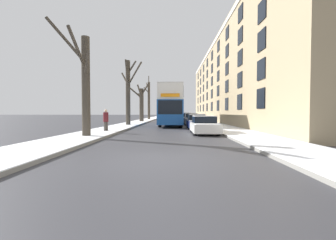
{
  "coord_description": "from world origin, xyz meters",
  "views": [
    {
      "loc": [
        0.38,
        -7.08,
        1.51
      ],
      "look_at": [
        -0.14,
        14.04,
        0.82
      ],
      "focal_mm": 24.0,
      "sensor_mm": 36.0,
      "label": 1
    }
  ],
  "objects_px": {
    "bare_tree_left_3": "(149,99)",
    "parked_car_2": "(191,120)",
    "bare_tree_left_2": "(141,103)",
    "double_decker_bus": "(171,104)",
    "bare_tree_left_0": "(85,83)",
    "bare_tree_left_1": "(128,91)",
    "parked_car_3": "(188,118)",
    "parked_car_1": "(196,122)",
    "pedestrian_left_sidewalk": "(106,120)",
    "parked_car_4": "(186,117)",
    "parked_car_0": "(204,125)"
  },
  "relations": [
    {
      "from": "parked_car_0",
      "to": "pedestrian_left_sidewalk",
      "type": "bearing_deg",
      "value": 175.05
    },
    {
      "from": "bare_tree_left_2",
      "to": "parked_car_3",
      "type": "xyz_separation_m",
      "value": [
        7.39,
        -2.26,
        -2.37
      ]
    },
    {
      "from": "bare_tree_left_2",
      "to": "parked_car_1",
      "type": "height_order",
      "value": "bare_tree_left_2"
    },
    {
      "from": "bare_tree_left_1",
      "to": "parked_car_4",
      "type": "relative_size",
      "value": 1.6
    },
    {
      "from": "bare_tree_left_1",
      "to": "parked_car_1",
      "type": "height_order",
      "value": "bare_tree_left_1"
    },
    {
      "from": "parked_car_3",
      "to": "parked_car_4",
      "type": "xyz_separation_m",
      "value": [
        0.0,
        5.63,
        0.04
      ]
    },
    {
      "from": "parked_car_2",
      "to": "pedestrian_left_sidewalk",
      "type": "xyz_separation_m",
      "value": [
        -7.27,
        -11.15,
        0.31
      ]
    },
    {
      "from": "bare_tree_left_0",
      "to": "parked_car_2",
      "type": "relative_size",
      "value": 1.65
    },
    {
      "from": "bare_tree_left_3",
      "to": "parked_car_1",
      "type": "relative_size",
      "value": 2.08
    },
    {
      "from": "parked_car_1",
      "to": "pedestrian_left_sidewalk",
      "type": "distance_m",
      "value": 8.76
    },
    {
      "from": "parked_car_1",
      "to": "bare_tree_left_3",
      "type": "bearing_deg",
      "value": 106.04
    },
    {
      "from": "parked_car_3",
      "to": "bare_tree_left_2",
      "type": "bearing_deg",
      "value": 162.97
    },
    {
      "from": "pedestrian_left_sidewalk",
      "to": "bare_tree_left_3",
      "type": "bearing_deg",
      "value": 37.79
    },
    {
      "from": "bare_tree_left_1",
      "to": "parked_car_4",
      "type": "distance_m",
      "value": 16.15
    },
    {
      "from": "bare_tree_left_0",
      "to": "parked_car_2",
      "type": "distance_m",
      "value": 16.76
    },
    {
      "from": "parked_car_0",
      "to": "pedestrian_left_sidewalk",
      "type": "distance_m",
      "value": 7.31
    },
    {
      "from": "bare_tree_left_2",
      "to": "bare_tree_left_3",
      "type": "relative_size",
      "value": 0.64
    },
    {
      "from": "bare_tree_left_1",
      "to": "parked_car_4",
      "type": "bearing_deg",
      "value": 62.57
    },
    {
      "from": "double_decker_bus",
      "to": "parked_car_2",
      "type": "relative_size",
      "value": 2.72
    },
    {
      "from": "bare_tree_left_2",
      "to": "parked_car_1",
      "type": "relative_size",
      "value": 1.33
    },
    {
      "from": "bare_tree_left_0",
      "to": "parked_car_0",
      "type": "relative_size",
      "value": 1.64
    },
    {
      "from": "bare_tree_left_0",
      "to": "bare_tree_left_1",
      "type": "relative_size",
      "value": 0.91
    },
    {
      "from": "bare_tree_left_2",
      "to": "parked_car_0",
      "type": "height_order",
      "value": "bare_tree_left_2"
    },
    {
      "from": "parked_car_2",
      "to": "parked_car_4",
      "type": "height_order",
      "value": "parked_car_4"
    },
    {
      "from": "double_decker_bus",
      "to": "parked_car_3",
      "type": "bearing_deg",
      "value": 70.14
    },
    {
      "from": "parked_car_2",
      "to": "double_decker_bus",
      "type": "bearing_deg",
      "value": -154.03
    },
    {
      "from": "bare_tree_left_2",
      "to": "parked_car_1",
      "type": "bearing_deg",
      "value": -62.63
    },
    {
      "from": "bare_tree_left_3",
      "to": "parked_car_0",
      "type": "height_order",
      "value": "bare_tree_left_3"
    },
    {
      "from": "bare_tree_left_3",
      "to": "double_decker_bus",
      "type": "distance_m",
      "value": 21.48
    },
    {
      "from": "parked_car_0",
      "to": "parked_car_1",
      "type": "height_order",
      "value": "parked_car_1"
    },
    {
      "from": "bare_tree_left_1",
      "to": "parked_car_3",
      "type": "bearing_deg",
      "value": 49.09
    },
    {
      "from": "bare_tree_left_1",
      "to": "double_decker_bus",
      "type": "bearing_deg",
      "value": 17.02
    },
    {
      "from": "bare_tree_left_0",
      "to": "parked_car_0",
      "type": "distance_m",
      "value": 8.42
    },
    {
      "from": "parked_car_0",
      "to": "bare_tree_left_1",
      "type": "bearing_deg",
      "value": 128.7
    },
    {
      "from": "parked_car_0",
      "to": "parked_car_3",
      "type": "height_order",
      "value": "parked_car_3"
    },
    {
      "from": "bare_tree_left_1",
      "to": "pedestrian_left_sidewalk",
      "type": "height_order",
      "value": "bare_tree_left_1"
    },
    {
      "from": "bare_tree_left_0",
      "to": "bare_tree_left_2",
      "type": "height_order",
      "value": "bare_tree_left_0"
    },
    {
      "from": "parked_car_0",
      "to": "parked_car_2",
      "type": "xyz_separation_m",
      "value": [
        0.0,
        11.78,
        0.06
      ]
    },
    {
      "from": "double_decker_bus",
      "to": "parked_car_4",
      "type": "bearing_deg",
      "value": 78.72
    },
    {
      "from": "bare_tree_left_1",
      "to": "bare_tree_left_2",
      "type": "bearing_deg",
      "value": 90.56
    },
    {
      "from": "double_decker_bus",
      "to": "pedestrian_left_sidewalk",
      "type": "relative_size",
      "value": 6.25
    },
    {
      "from": "bare_tree_left_2",
      "to": "pedestrian_left_sidewalk",
      "type": "height_order",
      "value": "bare_tree_left_2"
    },
    {
      "from": "pedestrian_left_sidewalk",
      "to": "bare_tree_left_0",
      "type": "bearing_deg",
      "value": -144.33
    },
    {
      "from": "bare_tree_left_1",
      "to": "parked_car_3",
      "type": "xyz_separation_m",
      "value": [
        7.28,
        8.41,
        -3.31
      ]
    },
    {
      "from": "bare_tree_left_1",
      "to": "double_decker_bus",
      "type": "height_order",
      "value": "bare_tree_left_1"
    },
    {
      "from": "bare_tree_left_3",
      "to": "parked_car_2",
      "type": "xyz_separation_m",
      "value": [
        7.44,
        -19.6,
        -3.75
      ]
    },
    {
      "from": "bare_tree_left_2",
      "to": "parked_car_2",
      "type": "relative_size",
      "value": 1.5
    },
    {
      "from": "bare_tree_left_1",
      "to": "bare_tree_left_3",
      "type": "bearing_deg",
      "value": 90.4
    },
    {
      "from": "bare_tree_left_1",
      "to": "pedestrian_left_sidewalk",
      "type": "distance_m",
      "value": 8.99
    },
    {
      "from": "bare_tree_left_2",
      "to": "parked_car_2",
      "type": "xyz_separation_m",
      "value": [
        7.39,
        -7.99,
        -2.38
      ]
    }
  ]
}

